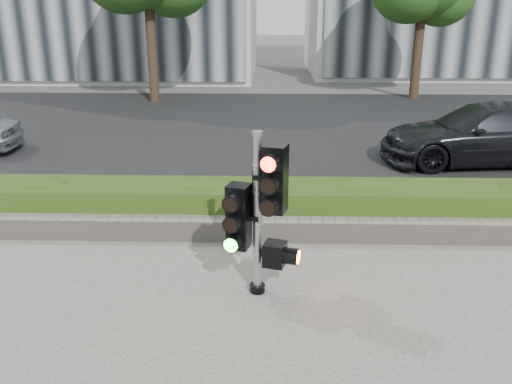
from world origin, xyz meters
TOP-DOWN VIEW (x-y plane):
  - ground at (0.00, 0.00)m, footprint 120.00×120.00m
  - road at (0.00, 10.00)m, footprint 60.00×13.00m
  - curb at (0.00, 3.15)m, footprint 60.00×0.25m
  - stone_wall at (0.00, 1.90)m, footprint 12.00×0.32m
  - hedge at (0.00, 2.55)m, footprint 12.00×1.00m
  - traffic_signal at (-0.20, 0.27)m, footprint 0.78×0.63m
  - car_dark at (4.87, 6.45)m, footprint 4.87×2.28m

SIDE VIEW (x-z plane):
  - ground at x=0.00m, z-range 0.00..0.00m
  - road at x=0.00m, z-range 0.00..0.02m
  - curb at x=0.00m, z-range 0.00..0.12m
  - stone_wall at x=0.00m, z-range 0.03..0.37m
  - hedge at x=0.00m, z-range 0.03..0.71m
  - car_dark at x=4.87m, z-range 0.02..1.40m
  - traffic_signal at x=-0.20m, z-range 0.14..2.27m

